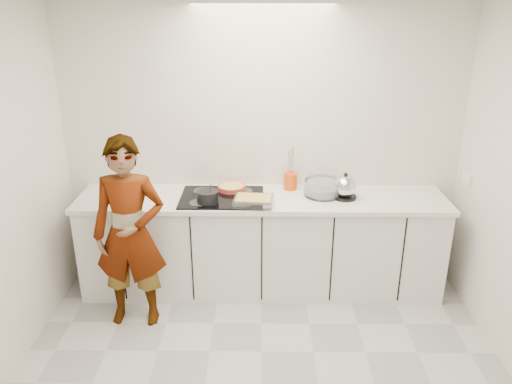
{
  "coord_description": "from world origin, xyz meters",
  "views": [
    {
      "loc": [
        -0.01,
        -2.77,
        2.55
      ],
      "look_at": [
        -0.05,
        1.05,
        1.05
      ],
      "focal_mm": 35.0,
      "sensor_mm": 36.0,
      "label": 1
    }
  ],
  "objects_px": {
    "mixing_bowl": "(322,188)",
    "kettle": "(345,187)",
    "hob": "(222,197)",
    "baking_dish": "(254,200)",
    "tart_dish": "(232,187)",
    "saucepan": "(208,197)",
    "cook": "(130,234)",
    "utensil_crock": "(290,181)"
  },
  "relations": [
    {
      "from": "saucepan",
      "to": "kettle",
      "type": "xyz_separation_m",
      "value": [
        1.18,
        0.14,
        0.03
      ]
    },
    {
      "from": "baking_dish",
      "to": "saucepan",
      "type": "bearing_deg",
      "value": 174.49
    },
    {
      "from": "kettle",
      "to": "cook",
      "type": "distance_m",
      "value": 1.85
    },
    {
      "from": "hob",
      "to": "cook",
      "type": "height_order",
      "value": "cook"
    },
    {
      "from": "kettle",
      "to": "utensil_crock",
      "type": "relative_size",
      "value": 1.63
    },
    {
      "from": "kettle",
      "to": "baking_dish",
      "type": "bearing_deg",
      "value": -167.03
    },
    {
      "from": "tart_dish",
      "to": "utensil_crock",
      "type": "xyz_separation_m",
      "value": [
        0.53,
        0.06,
        0.04
      ]
    },
    {
      "from": "kettle",
      "to": "saucepan",
      "type": "bearing_deg",
      "value": -173.01
    },
    {
      "from": "hob",
      "to": "baking_dish",
      "type": "height_order",
      "value": "baking_dish"
    },
    {
      "from": "mixing_bowl",
      "to": "cook",
      "type": "distance_m",
      "value": 1.69
    },
    {
      "from": "hob",
      "to": "baking_dish",
      "type": "bearing_deg",
      "value": -31.24
    },
    {
      "from": "baking_dish",
      "to": "mixing_bowl",
      "type": "bearing_deg",
      "value": 21.73
    },
    {
      "from": "tart_dish",
      "to": "cook",
      "type": "distance_m",
      "value": 1.02
    },
    {
      "from": "mixing_bowl",
      "to": "kettle",
      "type": "bearing_deg",
      "value": -17.11
    },
    {
      "from": "mixing_bowl",
      "to": "kettle",
      "type": "height_order",
      "value": "kettle"
    },
    {
      "from": "hob",
      "to": "utensil_crock",
      "type": "xyz_separation_m",
      "value": [
        0.61,
        0.23,
        0.07
      ]
    },
    {
      "from": "saucepan",
      "to": "utensil_crock",
      "type": "xyz_separation_m",
      "value": [
        0.72,
        0.36,
        0.01
      ]
    },
    {
      "from": "hob",
      "to": "saucepan",
      "type": "distance_m",
      "value": 0.18
    },
    {
      "from": "tart_dish",
      "to": "utensil_crock",
      "type": "distance_m",
      "value": 0.54
    },
    {
      "from": "mixing_bowl",
      "to": "tart_dish",
      "type": "bearing_deg",
      "value": 173.06
    },
    {
      "from": "tart_dish",
      "to": "baking_dish",
      "type": "bearing_deg",
      "value": -58.86
    },
    {
      "from": "hob",
      "to": "mixing_bowl",
      "type": "distance_m",
      "value": 0.89
    },
    {
      "from": "tart_dish",
      "to": "saucepan",
      "type": "bearing_deg",
      "value": -121.52
    },
    {
      "from": "baking_dish",
      "to": "kettle",
      "type": "relative_size",
      "value": 1.38
    },
    {
      "from": "cook",
      "to": "saucepan",
      "type": "bearing_deg",
      "value": 30.15
    },
    {
      "from": "saucepan",
      "to": "cook",
      "type": "distance_m",
      "value": 0.71
    },
    {
      "from": "hob",
      "to": "cook",
      "type": "relative_size",
      "value": 0.45
    },
    {
      "from": "hob",
      "to": "tart_dish",
      "type": "distance_m",
      "value": 0.19
    },
    {
      "from": "kettle",
      "to": "tart_dish",
      "type": "bearing_deg",
      "value": 171.08
    },
    {
      "from": "mixing_bowl",
      "to": "kettle",
      "type": "xyz_separation_m",
      "value": [
        0.19,
        -0.06,
        0.03
      ]
    },
    {
      "from": "saucepan",
      "to": "mixing_bowl",
      "type": "distance_m",
      "value": 1.01
    },
    {
      "from": "mixing_bowl",
      "to": "utensil_crock",
      "type": "xyz_separation_m",
      "value": [
        -0.27,
        0.16,
        0.01
      ]
    },
    {
      "from": "cook",
      "to": "kettle",
      "type": "bearing_deg",
      "value": 15.23
    },
    {
      "from": "utensil_crock",
      "to": "kettle",
      "type": "bearing_deg",
      "value": -25.01
    },
    {
      "from": "tart_dish",
      "to": "cook",
      "type": "height_order",
      "value": "cook"
    },
    {
      "from": "saucepan",
      "to": "utensil_crock",
      "type": "bearing_deg",
      "value": 26.62
    },
    {
      "from": "utensil_crock",
      "to": "saucepan",
      "type": "bearing_deg",
      "value": -153.38
    },
    {
      "from": "utensil_crock",
      "to": "hob",
      "type": "bearing_deg",
      "value": -159.48
    },
    {
      "from": "cook",
      "to": "hob",
      "type": "bearing_deg",
      "value": 34.09
    },
    {
      "from": "tart_dish",
      "to": "baking_dish",
      "type": "distance_m",
      "value": 0.4
    },
    {
      "from": "saucepan",
      "to": "cook",
      "type": "bearing_deg",
      "value": -149.54
    },
    {
      "from": "hob",
      "to": "tart_dish",
      "type": "height_order",
      "value": "tart_dish"
    }
  ]
}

